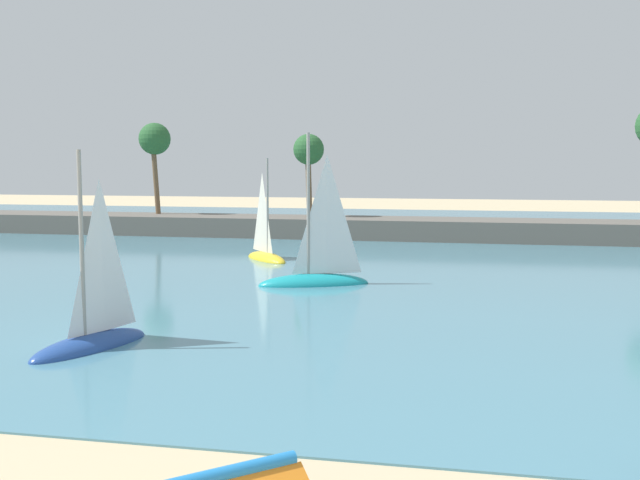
# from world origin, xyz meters

# --- Properties ---
(sea) EXTENTS (220.00, 89.62, 0.06)m
(sea) POSITION_xyz_m (0.00, 52.30, 0.03)
(sea) COLOR teal
(sea) RESTS_ON ground
(palm_headland) EXTENTS (109.94, 6.35, 12.62)m
(palm_headland) POSITION_xyz_m (7.24, 57.23, 3.05)
(palm_headland) COLOR #605B54
(palm_headland) RESTS_ON ground
(sailboat_near_shore) EXTENTS (4.49, 4.90, 7.43)m
(sailboat_near_shore) POSITION_xyz_m (-10.06, 40.80, 0.73)
(sailboat_near_shore) COLOR yellow
(sailboat_near_shore) RESTS_ON sea
(sailboat_mid_bay) EXTENTS (3.16, 5.49, 7.63)m
(sailboat_mid_bay) POSITION_xyz_m (-9.39, 15.82, 0.75)
(sailboat_mid_bay) COLOR #234793
(sailboat_mid_bay) RESTS_ON sea
(sailboat_far_left) EXTENTS (6.33, 4.02, 8.84)m
(sailboat_far_left) POSITION_xyz_m (-4.42, 31.14, 0.86)
(sailboat_far_left) COLOR teal
(sailboat_far_left) RESTS_ON sea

